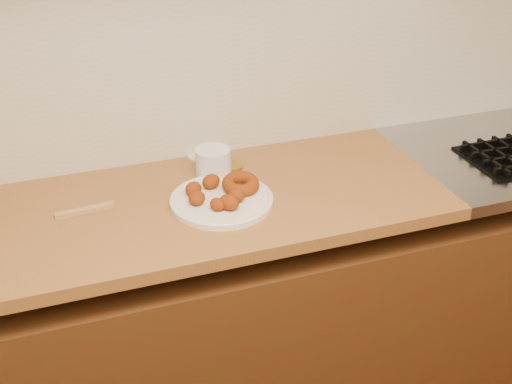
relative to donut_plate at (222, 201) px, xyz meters
The scene contains 11 objects.
wall_back 0.59m from the donut_plate, 63.07° to the left, with size 4.00×0.02×2.70m, color tan.
base_cabinet 0.55m from the donut_plate, 13.87° to the left, with size 3.60×0.60×0.77m, color #492311.
butcher_block 0.47m from the donut_plate, behind, with size 2.30×0.62×0.04m, color #9C6329.
backsplash 0.48m from the donut_plate, 62.26° to the left, with size 3.60×0.02×0.60m, color beige.
donut_plate is the anchor object (origin of this frame).
ring_donut 0.08m from the donut_plate, 23.83° to the left, with size 0.11×0.11×0.04m, color #772D08.
fried_dough_chunks 0.04m from the donut_plate, 169.67° to the right, with size 0.18×0.21×0.04m.
plastic_tub 0.18m from the donut_plate, 81.89° to the left, with size 0.11×0.11×0.09m, color silver.
tub_lid 0.33m from the donut_plate, 84.28° to the left, with size 0.12×0.12×0.01m, color silver.
brass_jar_lid 0.22m from the donut_plate, 65.35° to the left, with size 0.07×0.07×0.01m, color #A5852A.
wooden_utensil 0.39m from the donut_plate, 168.29° to the left, with size 0.17×0.02×0.01m, color #AB804D.
Camera 1 is at (-0.61, 0.08, 1.86)m, focal length 45.00 mm.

